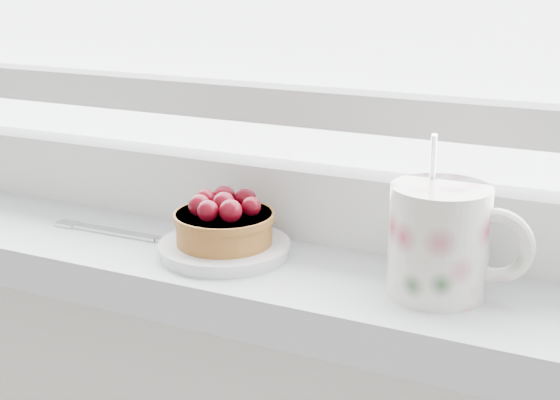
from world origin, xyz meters
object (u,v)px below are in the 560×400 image
Objects in this scene: saucer at (225,248)px; raspberry_tart at (224,221)px; floral_mug at (443,239)px; fork at (142,237)px.

raspberry_tart is (-0.00, 0.00, 0.03)m from saucer.
fork is at bearing 179.46° from floral_mug.
floral_mug is (0.21, -0.00, 0.04)m from saucer.
fork is (-0.10, 0.00, -0.00)m from saucer.
raspberry_tart reaches higher than saucer.
saucer is 0.03m from raspberry_tart.
saucer is at bearing -1.36° from fork.
floral_mug is at bearing -0.54° from fork.
saucer is 0.59× the size of fork.
raspberry_tart is 0.71× the size of floral_mug.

